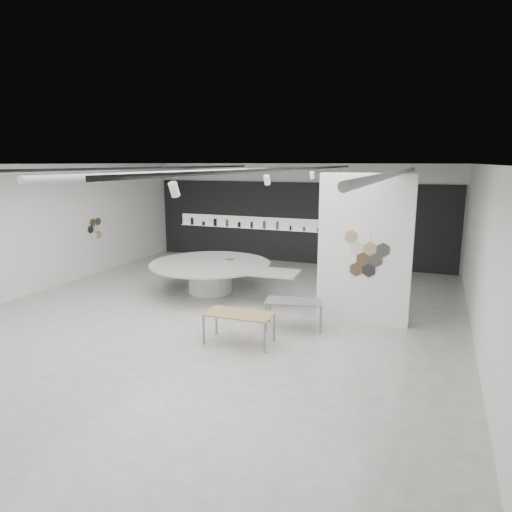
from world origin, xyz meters
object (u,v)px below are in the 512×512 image
at_px(partition_column, 365,250).
at_px(display_island, 212,273).
at_px(sample_table_wood, 239,315).
at_px(sample_table_stone, 294,303).
at_px(kitchen_counter, 373,260).

xyz_separation_m(partition_column, display_island, (-4.56, 0.89, -1.20)).
xyz_separation_m(partition_column, sample_table_wood, (-2.23, -2.41, -1.17)).
height_order(display_island, sample_table_stone, display_island).
bearing_deg(display_island, sample_table_stone, -35.50).
bearing_deg(display_island, kitchen_counter, 45.22).
distance_m(partition_column, sample_table_wood, 3.49).
relative_size(sample_table_stone, kitchen_counter, 0.98).
relative_size(partition_column, kitchen_counter, 2.47).
distance_m(display_island, kitchen_counter, 6.16).
relative_size(partition_column, sample_table_wood, 2.43).
distance_m(sample_table_wood, kitchen_counter, 8.11).
xyz_separation_m(display_island, sample_table_stone, (3.17, -1.99, 0.02)).
height_order(sample_table_stone, kitchen_counter, kitchen_counter).
bearing_deg(sample_table_wood, partition_column, 47.19).
distance_m(sample_table_wood, sample_table_stone, 1.55).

